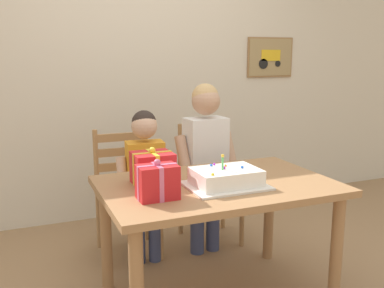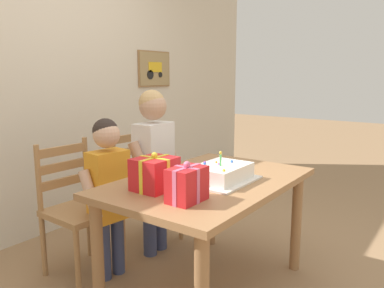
{
  "view_description": "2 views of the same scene",
  "coord_description": "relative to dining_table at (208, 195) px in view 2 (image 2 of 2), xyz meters",
  "views": [
    {
      "loc": [
        -1.06,
        -2.19,
        1.46
      ],
      "look_at": [
        -0.08,
        0.18,
        0.93
      ],
      "focal_mm": 40.99,
      "sensor_mm": 36.0,
      "label": 1
    },
    {
      "loc": [
        -1.89,
        -1.25,
        1.37
      ],
      "look_at": [
        -0.03,
        0.1,
        0.95
      ],
      "focal_mm": 35.62,
      "sensor_mm": 36.0,
      "label": 2
    }
  ],
  "objects": [
    {
      "name": "chair_left",
      "position": [
        -0.33,
        0.85,
        -0.16
      ],
      "size": [
        0.43,
        0.43,
        0.92
      ],
      "color": "#A87A4C",
      "rests_on": "ground"
    },
    {
      "name": "gift_box_red_large",
      "position": [
        -0.41,
        -0.14,
        0.19
      ],
      "size": [
        0.21,
        0.14,
        0.21
      ],
      "color": "red",
      "rests_on": "dining_table"
    },
    {
      "name": "child_younger",
      "position": [
        -0.25,
        0.63,
        0.03
      ],
      "size": [
        0.41,
        0.24,
        1.09
      ],
      "color": "#38426B",
      "rests_on": "ground"
    },
    {
      "name": "back_wall",
      "position": [
        0.0,
        1.67,
        0.67
      ],
      "size": [
        6.4,
        0.11,
        2.6
      ],
      "color": "beige",
      "rests_on": "ground"
    },
    {
      "name": "birthday_cake",
      "position": [
        0.01,
        -0.09,
        0.15
      ],
      "size": [
        0.44,
        0.34,
        0.19
      ],
      "color": "white",
      "rests_on": "dining_table"
    },
    {
      "name": "gift_box_beside_cake",
      "position": [
        -0.35,
        0.13,
        0.19
      ],
      "size": [
        0.23,
        0.2,
        0.22
      ],
      "color": "red",
      "rests_on": "dining_table"
    },
    {
      "name": "chair_right",
      "position": [
        0.34,
        0.85,
        -0.16
      ],
      "size": [
        0.45,
        0.45,
        0.92
      ],
      "color": "#A87A4C",
      "rests_on": "ground"
    },
    {
      "name": "dining_table",
      "position": [
        0.0,
        0.0,
        0.0
      ],
      "size": [
        1.33,
        0.87,
        0.73
      ],
      "color": "#9E7047",
      "rests_on": "ground"
    },
    {
      "name": "child_older",
      "position": [
        0.21,
        0.63,
        0.14
      ],
      "size": [
        0.47,
        0.27,
        1.26
      ],
      "color": "#38426B",
      "rests_on": "ground"
    }
  ]
}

